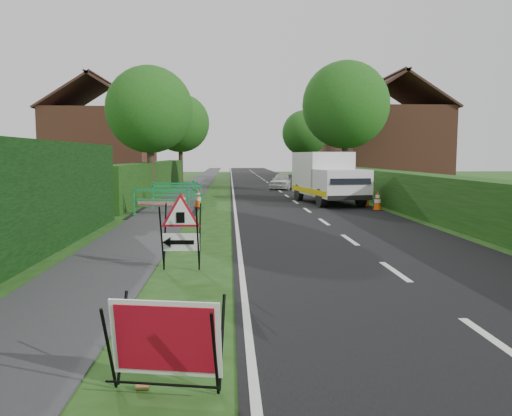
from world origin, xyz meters
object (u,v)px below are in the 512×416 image
hatchback_car (283,181)px  red_rect_sign (166,340)px  triangle_sign (179,226)px  works_van (327,176)px

hatchback_car → red_rect_sign: bearing=-79.3°
triangle_sign → works_van: bearing=71.4°
works_van → hatchback_car: (-0.95, 9.72, -0.69)m
hatchback_car → triangle_sign: bearing=-81.9°
hatchback_car → works_van: bearing=-65.4°
red_rect_sign → triangle_sign: size_ratio=0.88×
red_rect_sign → hatchback_car: size_ratio=0.35×
works_van → hatchback_car: 9.79m
triangle_sign → hatchback_car: 23.34m
triangle_sign → red_rect_sign: bearing=-82.1°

